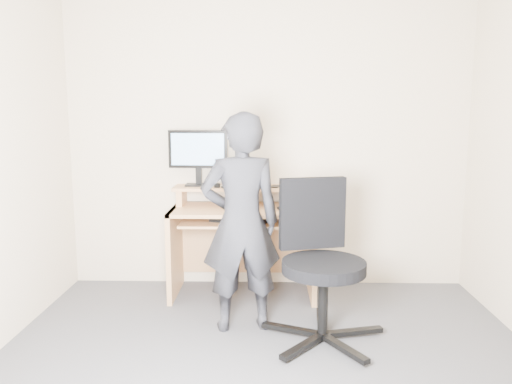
{
  "coord_description": "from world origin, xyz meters",
  "views": [
    {
      "loc": [
        0.01,
        -2.64,
        1.55
      ],
      "look_at": [
        -0.08,
        1.05,
        0.95
      ],
      "focal_mm": 35.0,
      "sensor_mm": 36.0,
      "label": 1
    }
  ],
  "objects_px": {
    "desk": "(244,229)",
    "office_chair": "(320,255)",
    "monitor": "(198,153)",
    "person": "(241,223)"
  },
  "relations": [
    {
      "from": "desk",
      "to": "office_chair",
      "type": "height_order",
      "value": "office_chair"
    },
    {
      "from": "monitor",
      "to": "office_chair",
      "type": "height_order",
      "value": "monitor"
    },
    {
      "from": "desk",
      "to": "person",
      "type": "distance_m",
      "value": 0.79
    },
    {
      "from": "desk",
      "to": "person",
      "type": "xyz_separation_m",
      "value": [
        0.02,
        -0.75,
        0.23
      ]
    },
    {
      "from": "monitor",
      "to": "person",
      "type": "relative_size",
      "value": 0.33
    },
    {
      "from": "desk",
      "to": "office_chair",
      "type": "relative_size",
      "value": 1.13
    },
    {
      "from": "desk",
      "to": "person",
      "type": "relative_size",
      "value": 0.78
    },
    {
      "from": "desk",
      "to": "office_chair",
      "type": "distance_m",
      "value": 1.05
    },
    {
      "from": "monitor",
      "to": "person",
      "type": "bearing_deg",
      "value": -61.84
    },
    {
      "from": "monitor",
      "to": "office_chair",
      "type": "xyz_separation_m",
      "value": [
        0.95,
        -0.98,
        -0.61
      ]
    }
  ]
}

